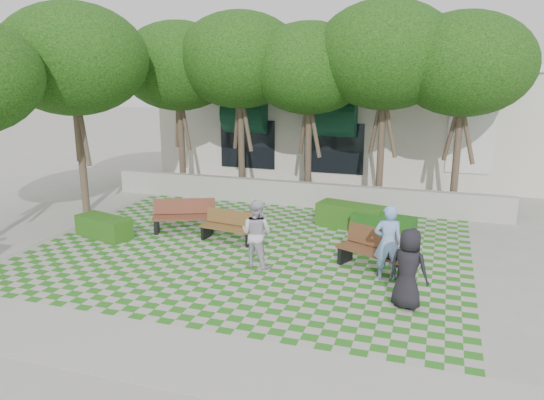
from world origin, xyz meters
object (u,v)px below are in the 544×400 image
(person_blue, at_px, (388,243))
(person_dark, at_px, (408,269))
(bench_east, at_px, (376,251))
(bench_west, at_px, (184,216))
(person_white, at_px, (256,233))
(bench_mid, at_px, (229,227))
(hedge_east, at_px, (383,226))
(hedge_midright, at_px, (351,216))
(hedge_west, at_px, (104,227))

(person_blue, height_order, person_dark, person_blue)
(bench_east, distance_m, bench_west, 6.34)
(person_blue, distance_m, person_white, 3.33)
(bench_mid, bearing_deg, person_white, -40.40)
(bench_west, distance_m, person_white, 3.83)
(hedge_east, xyz_separation_m, person_dark, (1.05, -4.80, 0.56))
(person_blue, bearing_deg, person_white, -11.30)
(hedge_east, relative_size, person_dark, 1.06)
(bench_mid, xyz_separation_m, hedge_midright, (3.23, 2.50, -0.06))
(hedge_midright, xyz_separation_m, hedge_west, (-7.01, -3.34, -0.06))
(bench_mid, distance_m, person_white, 2.26)
(hedge_east, relative_size, person_white, 1.06)
(hedge_east, height_order, hedge_midright, hedge_midright)
(bench_west, relative_size, hedge_west, 1.11)
(hedge_east, distance_m, person_white, 4.58)
(hedge_midright, bearing_deg, hedge_west, -154.53)
(bench_mid, distance_m, bench_west, 1.77)
(bench_east, xyz_separation_m, bench_west, (-6.18, 1.42, -0.02))
(bench_west, height_order, person_white, person_white)
(bench_mid, relative_size, bench_west, 0.88)
(bench_west, distance_m, hedge_east, 6.21)
(bench_east, bearing_deg, bench_mid, -167.37)
(bench_west, distance_m, person_blue, 6.80)
(hedge_midright, xyz_separation_m, person_white, (-1.76, -4.16, 0.52))
(bench_west, height_order, hedge_midright, bench_west)
(hedge_west, relative_size, person_blue, 0.97)
(bench_east, height_order, person_dark, person_dark)
(bench_east, xyz_separation_m, person_blue, (0.33, -0.52, 0.44))
(bench_mid, distance_m, hedge_west, 3.88)
(hedge_west, bearing_deg, bench_west, 31.79)
(bench_east, relative_size, bench_mid, 1.17)
(person_blue, height_order, person_white, person_blue)
(bench_west, bearing_deg, hedge_west, -170.86)
(hedge_east, height_order, hedge_west, hedge_east)
(bench_mid, bearing_deg, hedge_east, 31.39)
(bench_west, xyz_separation_m, person_dark, (7.10, -3.38, 0.40))
(hedge_midright, bearing_deg, person_white, -112.99)
(person_dark, relative_size, person_white, 1.00)
(hedge_east, distance_m, hedge_midright, 1.28)
(bench_east, xyz_separation_m, hedge_west, (-8.25, 0.14, -0.19))
(bench_east, height_order, bench_west, bench_east)
(hedge_east, bearing_deg, hedge_midright, 150.14)
(person_blue, bearing_deg, bench_west, -30.65)
(bench_mid, relative_size, person_dark, 1.00)
(person_dark, bearing_deg, person_blue, -47.79)
(hedge_midright, bearing_deg, bench_west, -157.40)
(hedge_west, distance_m, person_blue, 8.62)
(bench_mid, xyz_separation_m, person_blue, (4.79, -1.50, 0.51))
(bench_west, xyz_separation_m, hedge_west, (-2.07, -1.28, -0.17))
(hedge_east, bearing_deg, person_white, -129.22)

